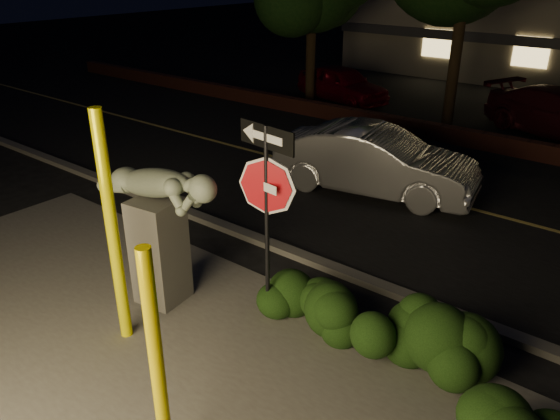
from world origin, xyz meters
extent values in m
plane|color=black|center=(0.00, 10.00, 0.00)|extent=(90.00, 90.00, 0.00)
cube|color=#4C4944|center=(0.00, -1.00, 0.01)|extent=(14.00, 6.00, 0.02)
cube|color=black|center=(0.00, 7.00, 0.01)|extent=(80.00, 8.00, 0.01)
cube|color=#AC9645|center=(0.00, 7.00, 0.02)|extent=(80.00, 0.12, 0.00)
cube|color=#4C4944|center=(0.00, 2.90, 0.06)|extent=(80.00, 0.25, 0.12)
cube|color=#481E17|center=(0.00, 11.30, 0.25)|extent=(40.00, 0.35, 0.50)
cube|color=black|center=(0.00, 17.00, 0.01)|extent=(40.00, 12.00, 0.01)
cube|color=#FFD87F|center=(-6.00, 19.95, 1.60)|extent=(1.40, 0.08, 1.20)
cube|color=#FFD87F|center=(-2.00, 19.95, 1.60)|extent=(1.40, 0.08, 1.20)
cylinder|color=black|center=(-8.00, 13.00, 1.88)|extent=(0.36, 0.36, 3.75)
cylinder|color=black|center=(-2.50, 13.20, 2.12)|extent=(0.36, 0.36, 4.25)
cylinder|color=#FFF704|center=(-1.60, -0.48, 1.69)|extent=(0.17, 0.17, 3.39)
cylinder|color=#E3C904|center=(0.81, -1.75, 1.41)|extent=(0.14, 0.14, 2.82)
cylinder|color=black|center=(-0.28, 1.16, 1.51)|extent=(0.06, 0.06, 3.03)
cube|color=white|center=(-0.28, 1.16, 2.16)|extent=(0.45, 0.09, 0.13)
cube|color=black|center=(-0.28, 1.16, 2.87)|extent=(1.02, 0.16, 0.32)
cube|color=white|center=(-0.28, 1.16, 2.87)|extent=(0.65, 0.11, 0.13)
cube|color=#4C4944|center=(-1.90, 0.48, 0.87)|extent=(0.76, 0.76, 1.74)
sphere|color=gray|center=(-0.96, 0.60, 2.13)|extent=(0.41, 0.41, 0.41)
ellipsoid|color=black|center=(0.33, 1.48, 0.46)|extent=(1.86, 1.09, 0.92)
ellipsoid|color=black|center=(1.94, 1.48, 0.61)|extent=(2.05, 1.41, 1.23)
imported|color=silver|center=(-1.52, 6.51, 0.77)|extent=(4.90, 2.48, 1.54)
imported|color=maroon|center=(-7.00, 13.72, 0.68)|extent=(4.25, 2.56, 1.36)
camera|label=1|loc=(4.21, -4.17, 5.01)|focal=35.00mm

